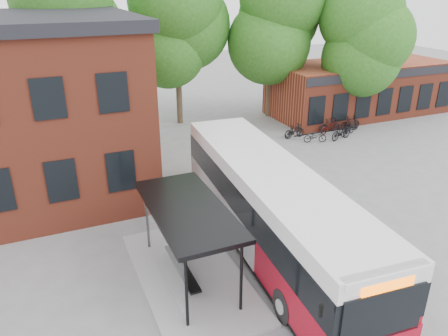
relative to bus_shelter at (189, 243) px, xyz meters
name	(u,v)px	position (x,y,z in m)	size (l,w,h in m)	color
ground	(284,237)	(4.50, 1.00, -1.45)	(100.00, 100.00, 0.00)	slate
shop_row	(358,88)	(19.50, 15.00, 0.55)	(14.00, 6.20, 4.00)	maroon
bus_shelter	(189,243)	(0.00, 0.00, 0.00)	(3.60, 7.00, 2.90)	black
bike_rail	(326,134)	(13.78, 11.00, -1.26)	(5.20, 0.10, 0.38)	black
tree_0	(76,56)	(-1.50, 17.00, 4.05)	(7.92, 7.92, 11.00)	#235A18
tree_1	(177,52)	(5.50, 18.00, 3.75)	(7.92, 7.92, 10.40)	#235A18
tree_2	(271,44)	(12.50, 17.00, 4.05)	(7.92, 7.92, 11.00)	#235A18
tree_3	(359,60)	(17.50, 13.00, 3.19)	(7.04, 7.04, 9.28)	#235A18
city_bus	(271,210)	(3.54, 0.55, 0.26)	(2.87, 13.47, 3.42)	#9E081A
bicycle_0	(294,130)	(11.70, 11.92, -1.03)	(0.55, 1.59, 0.83)	black
bicycle_1	(294,131)	(11.54, 11.56, -0.96)	(0.46, 1.62, 0.97)	black
bicycle_2	(315,137)	(12.33, 10.27, -1.05)	(0.53, 1.51, 0.79)	black
bicycle_3	(341,132)	(14.24, 10.03, -0.90)	(0.52, 1.84, 1.11)	black
bicycle_4	(329,127)	(14.34, 11.52, -0.99)	(0.61, 1.76, 0.92)	#49120C
bicycle_5	(330,125)	(14.54, 11.74, -0.97)	(0.45, 1.59, 0.96)	black
bicycle_6	(348,129)	(15.24, 10.61, -1.00)	(0.60, 1.71, 0.90)	black
bicycle_7	(350,123)	(16.18, 11.54, -0.96)	(0.46, 1.64, 0.99)	black
bicycle_extra_0	(352,125)	(16.06, 11.21, -0.99)	(0.43, 1.53, 0.92)	black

